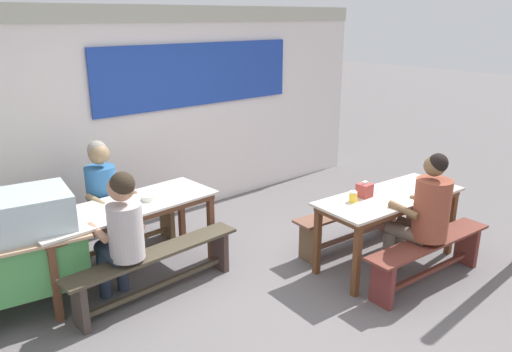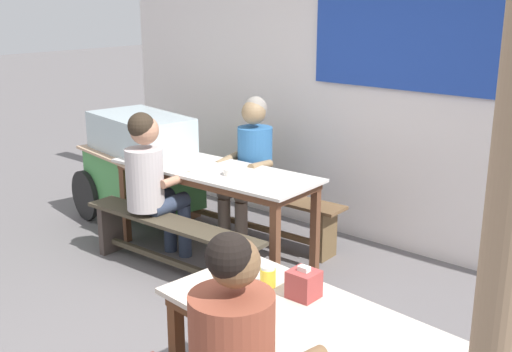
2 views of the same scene
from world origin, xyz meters
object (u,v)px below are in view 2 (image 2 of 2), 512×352
Objects in this scene: dining_table_far at (214,178)px; food_cart at (141,162)px; soup_bowl at (232,172)px; condiment_jar at (268,276)px; bench_far_back at (253,205)px; person_left_back_turned at (151,177)px; person_center_facing at (250,161)px; dining_table_near at (326,342)px; tissue_box at (304,284)px; bench_far_front at (171,238)px.

food_cart reaches higher than dining_table_far.
dining_table_far is at bearing 171.37° from soup_bowl.
condiment_jar is 2.01m from soup_bowl.
soup_bowl is (1.28, -0.11, 0.16)m from food_cart.
bench_far_back is 1.09m from person_left_back_turned.
dining_table_far is 1.42× the size of person_center_facing.
person_left_back_turned is at bearing 156.49° from dining_table_near.
soup_bowl is (0.23, -0.48, 0.05)m from person_center_facing.
food_cart reaches higher than soup_bowl.
bench_far_back is 1.14× the size of food_cart.
person_left_back_turned is at bearing -139.69° from soup_bowl.
dining_table_near is 0.48m from condiment_jar.
dining_table_far is 11.67× the size of tissue_box.
soup_bowl is (-1.93, 1.47, 0.11)m from dining_table_near.
food_cart is at bearing 176.13° from dining_table_far.
bench_far_back is (-2.19, 2.02, -0.37)m from dining_table_near.
condiment_jar reaches higher than bench_far_back.
person_left_back_turned reaches higher than dining_table_near.
person_center_facing is (0.26, 0.90, -0.00)m from person_left_back_turned.
condiment_jar is (1.99, -0.93, 0.07)m from person_left_back_turned.
bench_far_front is at bearing -28.82° from food_cart.
bench_far_front is (0.05, -1.03, 0.00)m from bench_far_back.
person_left_back_turned is at bearing -106.42° from person_center_facing.
soup_bowl is (0.26, -0.55, 0.48)m from bench_far_back.
bench_far_back is 1.06× the size of bench_far_front.
dining_table_far is at bearing 92.56° from bench_far_front.
bench_far_front is at bearing -11.59° from person_left_back_turned.
bench_far_front is 1.34× the size of person_center_facing.
condiment_jar is at bearing -38.58° from dining_table_far.
person_center_facing is 2.51m from condiment_jar.
dining_table_far reaches higher than bench_far_front.
dining_table_near reaches higher than bench_far_back.
dining_table_far is 1.10× the size of dining_table_near.
person_center_facing reaches higher than person_left_back_turned.
dining_table_far is 1.01× the size of bench_far_back.
tissue_box is at bearing -22.47° from person_left_back_turned.
bench_far_front is (0.02, -0.51, -0.37)m from dining_table_far.
condiment_jar is 0.74× the size of soup_bowl.
condiment_jar is at bearing -47.19° from bench_far_back.
person_left_back_turned reaches higher than food_cart.
person_center_facing is (-2.16, 1.95, 0.06)m from dining_table_near.
dining_table_near is 3.01m from bench_far_back.
person_left_back_turned is 0.94m from person_center_facing.
bench_far_front is 1.36× the size of person_left_back_turned.
tissue_box reaches higher than condiment_jar.
condiment_jar is (1.72, -1.82, 0.08)m from person_center_facing.
dining_table_near is 0.92× the size of bench_far_back.
person_center_facing is 8.21× the size of tissue_box.
dining_table_near is 1.04× the size of food_cart.
tissue_box is (1.91, -0.85, 0.52)m from bench_far_front.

